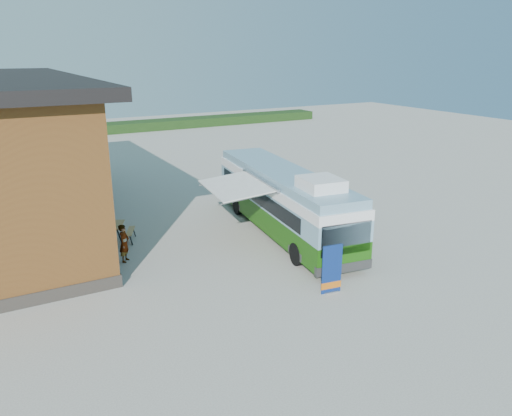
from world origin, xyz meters
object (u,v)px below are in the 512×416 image
bus (283,199)px  slurry_tanker (62,161)px  banner (332,273)px  person_a (124,243)px  person_b (265,208)px  picnic_table (117,229)px

bus → slurry_tanker: bus is taller
banner → person_a: size_ratio=1.15×
bus → slurry_tanker: (-7.84, 16.66, -0.48)m
banner → person_b: (1.63, 7.84, 0.13)m
person_b → slurry_tanker: size_ratio=0.31×
banner → person_a: bearing=139.1°
picnic_table → slurry_tanker: (-0.29, 13.96, 0.61)m
person_a → slurry_tanker: 16.46m
bus → picnic_table: bearing=167.5°
person_a → slurry_tanker: slurry_tanker is taller
bus → banner: bus is taller
person_b → slurry_tanker: (-7.60, 15.25, 0.34)m
bus → person_b: (-0.23, 1.41, -0.82)m
picnic_table → person_a: 2.52m
banner → slurry_tanker: bearing=111.6°
person_a → picnic_table: bearing=29.2°
banner → picnic_table: size_ratio=1.00×
bus → slurry_tanker: size_ratio=2.04×
banner → slurry_tanker: 23.85m
banner → person_b: 8.01m
banner → picnic_table: (-5.68, 9.12, -0.14)m
picnic_table → person_a: bearing=-73.7°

